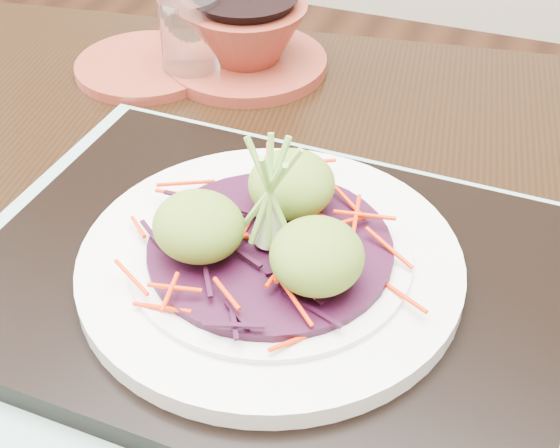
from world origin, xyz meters
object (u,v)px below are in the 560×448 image
(dining_table, at_px, (248,318))
(white_plate, at_px, (270,262))
(water_glass, at_px, (191,37))
(terracotta_bowl_set, at_px, (246,41))
(serving_tray, at_px, (271,281))
(terracotta_side_plate, at_px, (146,66))

(dining_table, xyz_separation_m, white_plate, (0.04, -0.06, 0.13))
(water_glass, height_order, terracotta_bowl_set, water_glass)
(serving_tray, height_order, terracotta_side_plate, serving_tray)
(dining_table, distance_m, serving_tray, 0.13)
(terracotta_side_plate, xyz_separation_m, water_glass, (0.05, 0.01, 0.04))
(terracotta_side_plate, relative_size, water_glass, 1.71)
(dining_table, xyz_separation_m, terracotta_bowl_set, (-0.11, 0.27, 0.13))
(dining_table, bearing_deg, white_plate, -60.12)
(terracotta_side_plate, bearing_deg, water_glass, 8.48)
(white_plate, height_order, terracotta_side_plate, white_plate)
(serving_tray, relative_size, water_glass, 4.73)
(water_glass, relative_size, terracotta_bowl_set, 0.50)
(terracotta_side_plate, bearing_deg, serving_tray, -47.47)
(serving_tray, xyz_separation_m, terracotta_bowl_set, (-0.16, 0.33, 0.02))
(serving_tray, xyz_separation_m, water_glass, (-0.21, 0.29, 0.03))
(serving_tray, bearing_deg, terracotta_bowl_set, 116.93)
(serving_tray, bearing_deg, water_glass, 126.62)
(dining_table, distance_m, water_glass, 0.32)
(water_glass, bearing_deg, terracotta_side_plate, -171.52)
(white_plate, bearing_deg, dining_table, 128.47)
(water_glass, bearing_deg, dining_table, -55.60)
(terracotta_bowl_set, bearing_deg, water_glass, -143.36)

